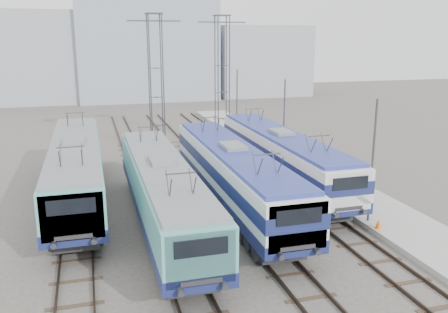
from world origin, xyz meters
TOP-DOWN VIEW (x-y plane):
  - ground at (0.00, 0.00)m, footprint 160.00×160.00m
  - platform at (10.20, 8.00)m, footprint 4.00×70.00m
  - locomotive_far_left at (-6.75, 10.25)m, footprint 2.99×18.88m
  - locomotive_center_left at (-2.25, 4.59)m, footprint 2.86×18.05m
  - locomotive_center_right at (2.25, 6.46)m, footprint 2.92×18.50m
  - locomotive_far_right at (6.75, 9.93)m, footprint 2.88×18.21m
  - catenary_tower_west at (0.00, 22.00)m, footprint 4.50×1.20m
  - catenary_tower_east at (6.50, 24.00)m, footprint 4.50×1.20m
  - mast_front at (8.60, 2.00)m, footprint 0.12×0.12m
  - mast_mid at (8.60, 14.00)m, footprint 0.12×0.12m
  - mast_rear at (8.60, 26.00)m, footprint 0.12×0.12m
  - safety_cone at (8.50, 0.87)m, footprint 0.34×0.34m
  - building_west at (-14.00, 62.00)m, footprint 18.00×12.00m
  - building_center at (4.00, 62.00)m, footprint 22.00×14.00m
  - building_east at (24.00, 62.00)m, footprint 16.00×12.00m

SIDE VIEW (x-z plane):
  - ground at x=0.00m, z-range 0.00..0.00m
  - platform at x=10.20m, z-range 0.00..0.30m
  - safety_cone at x=8.50m, z-range 0.30..0.82m
  - locomotive_center_left at x=-2.25m, z-range 0.55..3.95m
  - locomotive_far_right at x=6.75m, z-range 0.61..4.03m
  - locomotive_far_left at x=-6.75m, z-range 0.57..4.12m
  - locomotive_center_right at x=2.25m, z-range 0.62..4.10m
  - mast_front at x=8.60m, z-range 0.00..7.00m
  - mast_mid at x=8.60m, z-range 0.00..7.00m
  - mast_rear at x=8.60m, z-range 0.00..7.00m
  - building_east at x=24.00m, z-range 0.00..12.00m
  - catenary_tower_west at x=0.00m, z-range 0.64..12.64m
  - catenary_tower_east at x=6.50m, z-range 0.64..12.64m
  - building_west at x=-14.00m, z-range 0.00..14.00m
  - building_center at x=4.00m, z-range 0.00..18.00m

